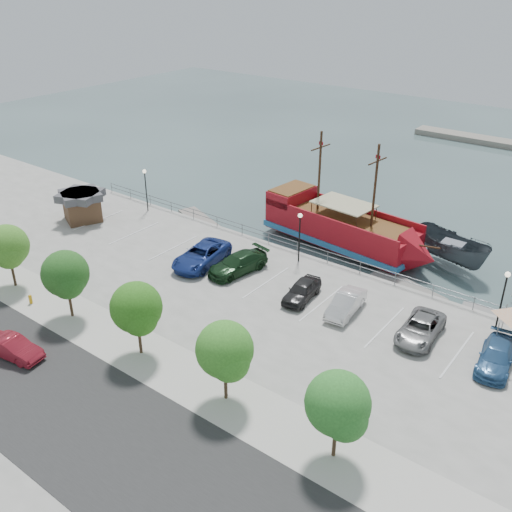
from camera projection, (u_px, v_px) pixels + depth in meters
The scene contains 26 objects.
ground at pixel (251, 305), 43.06m from camera, with size 160.00×160.00×0.00m, color #344849.
street at pixel (72, 412), 31.27m from camera, with size 100.00×8.00×0.04m, color #292929.
sidewalk at pixel (152, 358), 35.52m from camera, with size 100.00×4.00×0.05m, color beige.
seawall_railing at pixel (307, 250), 47.89m from camera, with size 50.00×0.06×1.00m.
pirate_ship at pixel (352, 232), 50.51m from camera, with size 16.92×6.13×10.56m.
patrol_boat at pixel (452, 251), 47.88m from camera, with size 2.75×7.30×2.83m, color #3A4247.
dock_west at pixel (200, 220), 56.77m from camera, with size 6.52×1.86×0.37m, color gray.
dock_mid at pixel (407, 288), 44.90m from camera, with size 6.39×1.82×0.36m, color gray.
dock_east at pixel (505, 320), 40.88m from camera, with size 6.17×1.76×0.35m, color gray.
shed at pixel (82, 205), 54.19m from camera, with size 4.59×4.59×2.85m.
street_sedan at pixel (13, 348), 35.42m from camera, with size 1.41×4.04×1.33m, color maroon.
fire_hydrant at pixel (30, 299), 41.10m from camera, with size 0.26×0.26×0.74m.
lamp_post_left at pixel (145, 183), 55.58m from camera, with size 0.36×0.36×4.28m.
lamp_post_mid at pixel (300, 229), 45.87m from camera, with size 0.36×0.36×4.28m.
lamp_post_right at pixel (504, 290), 37.25m from camera, with size 0.36×0.36×4.28m.
tree_b at pixel (8, 248), 41.98m from camera, with size 3.30×3.20×5.00m.
tree_c at pixel (66, 276), 38.20m from camera, with size 3.30×3.20×5.00m.
tree_d at pixel (137, 310), 34.43m from camera, with size 3.30×3.20×5.00m.
tree_e at pixel (226, 352), 30.66m from camera, with size 3.30×3.20×5.00m.
tree_f at pixel (339, 407), 26.88m from camera, with size 3.30×3.20×5.00m.
parked_car_c at pixel (201, 255), 46.36m from camera, with size 2.71×5.87×1.63m, color navy.
parked_car_d at pixel (238, 263), 45.20m from camera, with size 2.14×5.27×1.53m, color #163419.
parked_car_e at pixel (302, 290), 41.60m from camera, with size 1.66×4.13×1.41m, color #242424.
parked_car_f at pixel (346, 304), 39.94m from camera, with size 1.51×4.34×1.43m, color silver.
parked_car_g at pixel (420, 329), 37.25m from camera, with size 2.27×4.92×1.37m, color gray.
parked_car_h at pixel (496, 357), 34.58m from camera, with size 1.92×4.73×1.37m, color #305B8B.
Camera 1 is at (22.53, -28.92, 21.89)m, focal length 40.00 mm.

